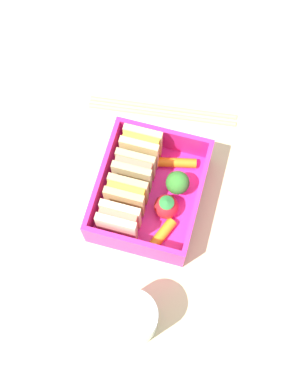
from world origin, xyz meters
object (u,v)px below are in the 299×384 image
(carrot_stick_left, at_px, (162,235))
(carrot_stick_far_left, at_px, (177,163))
(sandwich_center, at_px, (134,171))
(chopstick_pair, at_px, (163,110))
(drinking_glass, at_px, (133,319))
(strawberry_far_left, at_px, (166,206))
(sandwich_center_right, at_px, (141,147))
(broccoli_floret, at_px, (178,183))
(sandwich_left, at_px, (119,221))
(sandwich_center_left, at_px, (127,195))

(carrot_stick_left, height_order, carrot_stick_far_left, same)
(sandwich_center, relative_size, carrot_stick_far_left, 1.18)
(chopstick_pair, xyz_separation_m, drinking_glass, (-0.29, -0.04, 0.03))
(strawberry_far_left, bearing_deg, sandwich_center, 58.68)
(sandwich_center_right, height_order, broccoli_floret, sandwich_center_right)
(carrot_stick_left, bearing_deg, broccoli_floret, -2.59)
(sandwich_left, bearing_deg, strawberry_far_left, -53.30)
(drinking_glass, bearing_deg, sandwich_center, 15.15)
(sandwich_center_right, height_order, carrot_stick_far_left, sandwich_center_right)
(sandwich_center, distance_m, drinking_glass, 0.18)
(sandwich_center, distance_m, sandwich_center_right, 0.03)
(sandwich_center_left, xyz_separation_m, sandwich_center, (0.03, 0.00, 0.00))
(strawberry_far_left, relative_size, broccoli_floret, 0.93)
(sandwich_left, height_order, drinking_glass, drinking_glass)
(sandwich_center, bearing_deg, sandwich_left, 180.00)
(broccoli_floret, distance_m, carrot_stick_far_left, 0.04)
(sandwich_center, distance_m, carrot_stick_far_left, 0.06)
(sandwich_center, relative_size, broccoli_floret, 1.50)
(broccoli_floret, bearing_deg, sandwich_center_left, 121.60)
(carrot_stick_left, distance_m, strawberry_far_left, 0.04)
(carrot_stick_left, distance_m, chopstick_pair, 0.19)
(sandwich_center_right, height_order, carrot_stick_left, sandwich_center_right)
(sandwich_left, xyz_separation_m, sandwich_center, (0.07, 0.00, 0.00))
(chopstick_pair, relative_size, drinking_glass, 2.76)
(sandwich_center_left, relative_size, carrot_stick_far_left, 1.18)
(sandwich_left, bearing_deg, sandwich_center_right, 0.00)
(sandwich_center_left, bearing_deg, drinking_glass, -161.43)
(sandwich_center_right, xyz_separation_m, chopstick_pair, (0.08, -0.01, -0.04))
(sandwich_center_left, relative_size, carrot_stick_left, 1.34)
(chopstick_pair, bearing_deg, strawberry_far_left, -163.81)
(sandwich_center, distance_m, carrot_stick_left, 0.09)
(carrot_stick_far_left, bearing_deg, sandwich_left, 155.01)
(sandwich_center_right, bearing_deg, drinking_glass, -167.23)
(carrot_stick_left, bearing_deg, carrot_stick_far_left, 3.29)
(sandwich_left, xyz_separation_m, drinking_glass, (-0.11, -0.05, -0.00))
(sandwich_left, relative_size, carrot_stick_left, 1.34)
(sandwich_center, xyz_separation_m, broccoli_floret, (0.00, -0.06, -0.01))
(sandwich_left, height_order, sandwich_center, same)
(drinking_glass, bearing_deg, chopstick_pair, 7.65)
(sandwich_center_left, xyz_separation_m, drinking_glass, (-0.14, -0.05, -0.00))
(sandwich_center_left, relative_size, strawberry_far_left, 1.61)
(carrot_stick_left, xyz_separation_m, broccoli_floret, (0.07, -0.00, 0.02))
(sandwich_center, height_order, carrot_stick_left, sandwich_center)
(sandwich_center_right, xyz_separation_m, carrot_stick_left, (-0.10, -0.05, -0.02))
(sandwich_center_left, relative_size, broccoli_floret, 1.50)
(sandwich_center_right, height_order, strawberry_far_left, sandwich_center_right)
(carrot_stick_left, relative_size, strawberry_far_left, 1.20)
(sandwich_left, distance_m, chopstick_pair, 0.19)
(strawberry_far_left, relative_size, carrot_stick_far_left, 0.73)
(carrot_stick_far_left, bearing_deg, sandwich_center, 125.97)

